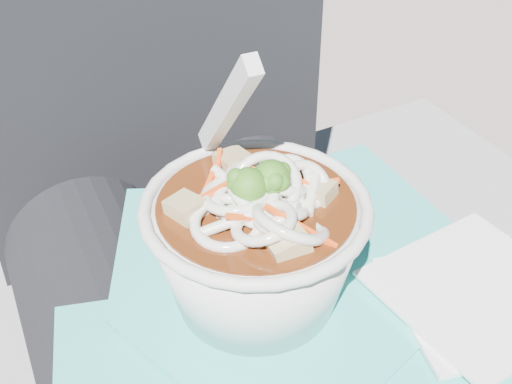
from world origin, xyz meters
name	(u,v)px	position (x,y,z in m)	size (l,w,h in m)	color
lap	(259,383)	(0.00, 0.00, 0.56)	(0.33, 0.48, 0.15)	black
person_body	(217,293)	(0.00, 0.09, 0.58)	(0.34, 0.94, 1.03)	black
plastic_bag	(291,316)	(0.02, -0.02, 0.65)	(0.39, 0.34, 0.02)	#2BB5AA
napkins	(477,296)	(0.14, -0.07, 0.66)	(0.15, 0.15, 0.01)	white
udon_bowl	(257,239)	(0.00, 0.00, 0.71)	(0.19, 0.19, 0.20)	silver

